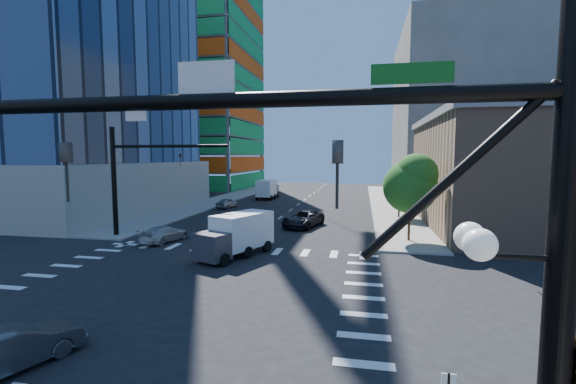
# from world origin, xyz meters

# --- Properties ---
(ground) EXTENTS (160.00, 160.00, 0.00)m
(ground) POSITION_xyz_m (0.00, 0.00, 0.00)
(ground) COLOR black
(ground) RESTS_ON ground
(road_markings) EXTENTS (20.00, 20.00, 0.01)m
(road_markings) POSITION_xyz_m (0.00, 0.00, 0.01)
(road_markings) COLOR silver
(road_markings) RESTS_ON ground
(sidewalk_ne) EXTENTS (5.00, 60.00, 0.15)m
(sidewalk_ne) POSITION_xyz_m (12.50, 40.00, 0.07)
(sidewalk_ne) COLOR gray
(sidewalk_ne) RESTS_ON ground
(sidewalk_nw) EXTENTS (5.00, 60.00, 0.15)m
(sidewalk_nw) POSITION_xyz_m (-12.50, 40.00, 0.07)
(sidewalk_nw) COLOR gray
(sidewalk_nw) RESTS_ON ground
(construction_building) EXTENTS (25.16, 34.50, 70.60)m
(construction_building) POSITION_xyz_m (-27.41, 61.93, 24.61)
(construction_building) COLOR slate
(construction_building) RESTS_ON ground
(commercial_building) EXTENTS (20.50, 22.50, 10.60)m
(commercial_building) POSITION_xyz_m (25.00, 22.00, 5.31)
(commercial_building) COLOR #947056
(commercial_building) RESTS_ON ground
(bg_building_ne) EXTENTS (24.00, 30.00, 28.00)m
(bg_building_ne) POSITION_xyz_m (27.00, 55.00, 14.00)
(bg_building_ne) COLOR #625C58
(bg_building_ne) RESTS_ON ground
(signal_mast_se) EXTENTS (10.51, 2.48, 9.00)m
(signal_mast_se) POSITION_xyz_m (10.60, -11.50, 5.01)
(signal_mast_se) COLOR black
(signal_mast_se) RESTS_ON sidewalk_se
(signal_mast_nw) EXTENTS (10.20, 0.40, 9.00)m
(signal_mast_nw) POSITION_xyz_m (-10.00, 11.50, 5.49)
(signal_mast_nw) COLOR black
(signal_mast_nw) RESTS_ON sidewalk_nw
(tree_south) EXTENTS (4.16, 4.16, 6.82)m
(tree_south) POSITION_xyz_m (12.63, 13.90, 4.69)
(tree_south) COLOR #382316
(tree_south) RESTS_ON sidewalk_ne
(tree_north) EXTENTS (3.54, 3.52, 5.78)m
(tree_north) POSITION_xyz_m (12.93, 25.90, 3.99)
(tree_north) COLOR #382316
(tree_north) RESTS_ON sidewalk_ne
(car_nb_far) EXTENTS (3.92, 6.09, 1.56)m
(car_nb_far) POSITION_xyz_m (3.34, 18.89, 0.78)
(car_nb_far) COLOR black
(car_nb_far) RESTS_ON ground
(car_sb_near) EXTENTS (2.68, 4.66, 1.27)m
(car_sb_near) POSITION_xyz_m (-6.45, 10.40, 0.63)
(car_sb_near) COLOR #BCBCBC
(car_sb_near) RESTS_ON ground
(car_sb_mid) EXTENTS (2.10, 4.06, 1.32)m
(car_sb_mid) POSITION_xyz_m (-8.50, 30.31, 0.66)
(car_sb_mid) COLOR #989A9F
(car_sb_mid) RESTS_ON ground
(car_sb_cross) EXTENTS (2.83, 4.45, 1.39)m
(car_sb_cross) POSITION_xyz_m (-1.92, -7.42, 0.69)
(car_sb_cross) COLOR #424246
(car_sb_cross) RESTS_ON ground
(box_truck_near) EXTENTS (4.21, 5.88, 2.84)m
(box_truck_near) POSITION_xyz_m (0.46, 7.08, 1.25)
(box_truck_near) COLOR black
(box_truck_near) RESTS_ON ground
(box_truck_far) EXTENTS (2.49, 5.80, 3.04)m
(box_truck_far) POSITION_xyz_m (-5.95, 42.14, 1.34)
(box_truck_far) COLOR black
(box_truck_far) RESTS_ON ground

